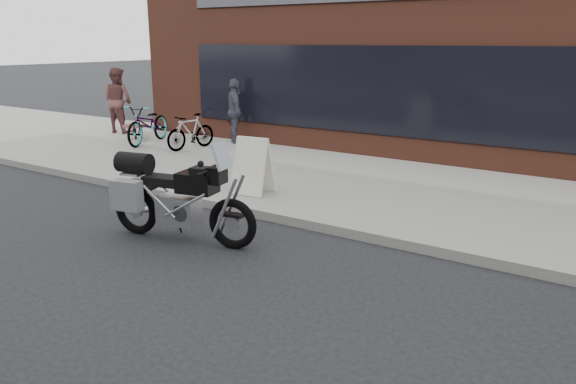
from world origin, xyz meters
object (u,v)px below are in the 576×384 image
bicycle_rear (191,132)px  cafe_table (135,126)px  bicycle_front (148,124)px  sandwich_sign (253,165)px  cafe_patron_right (235,111)px  cafe_patron_left (118,100)px  motorcycle (171,197)px

bicycle_rear → cafe_table: bicycle_rear is taller
bicycle_rear → cafe_table: (-2.28, 0.20, -0.08)m
bicycle_front → sandwich_sign: size_ratio=1.94×
sandwich_sign → cafe_patron_right: 5.12m
sandwich_sign → cafe_patron_left: cafe_patron_left is taller
bicycle_front → cafe_patron_right: size_ratio=1.15×
motorcycle → bicycle_front: size_ratio=1.19×
bicycle_front → bicycle_rear: (1.50, 0.02, -0.08)m
sandwich_sign → cafe_patron_left: bearing=150.8°
motorcycle → sandwich_sign: bearing=86.0°
bicycle_front → cafe_patron_left: bearing=142.6°
bicycle_rear → motorcycle: bearing=-40.7°
motorcycle → bicycle_front: 7.36m
cafe_patron_left → cafe_table: bearing=150.5°
cafe_patron_right → motorcycle: bearing=162.0°
cafe_table → cafe_patron_left: bearing=157.0°
bicycle_rear → cafe_patron_right: (0.39, 1.29, 0.41)m
cafe_table → cafe_patron_right: 2.93m
sandwich_sign → cafe_patron_left: (-7.44, 3.22, 0.44)m
sandwich_sign → cafe_table: sandwich_sign is taller
motorcycle → cafe_patron_left: 9.49m
motorcycle → bicycle_rear: (-4.12, 4.76, -0.05)m
bicycle_front → sandwich_sign: bicycle_front is taller
motorcycle → cafe_patron_left: bearing=133.5°
sandwich_sign → cafe_patron_right: bearing=126.9°
bicycle_front → sandwich_sign: 5.88m
bicycle_front → cafe_table: (-0.79, 0.22, -0.16)m
motorcycle → cafe_table: size_ratio=3.42×
bicycle_front → cafe_table: bicycle_front is taller
cafe_patron_left → cafe_patron_right: cafe_patron_left is taller
motorcycle → bicycle_rear: bearing=120.0°
cafe_patron_left → motorcycle: bearing=138.0°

